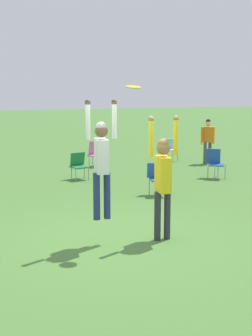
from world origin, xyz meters
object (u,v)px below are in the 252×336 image
Objects in this scene: frisbee at (133,87)px; camping_chair_2 at (79,164)px; camping_chair_5 at (158,176)px; camping_chair_3 at (95,152)px; camping_chair_4 at (169,148)px; person_spectator_near at (208,137)px; camping_chair_0 at (215,161)px; person_jumping at (102,157)px; person_defending at (163,174)px.

camping_chair_2 is (1.00, 6.28, -2.28)m from frisbee.
camping_chair_5 is at bearing 56.49° from frisbee.
camping_chair_3 reaches higher than camping_chair_4.
camping_chair_2 is at bearing -50.19° from camping_chair_5.
camping_chair_3 is 0.55× the size of person_spectator_near.
frisbee is 0.30× the size of camping_chair_0.
person_jumping reaches higher than person_spectator_near.
frisbee is 9.89m from person_spectator_near.
camping_chair_3 is (1.72, 8.45, -0.69)m from person_defending.
camping_chair_4 is at bearing -59.34° from camping_chair_0.
frisbee reaches higher than person_spectator_near.
camping_chair_3 reaches higher than camping_chair_0.
frisbee reaches higher than camping_chair_2.
camping_chair_4 is (0.50, 3.89, -0.03)m from camping_chair_0.
person_jumping is at bearing -90.00° from person_defending.
camping_chair_0 is (4.93, 4.75, -2.22)m from frisbee.
camping_chair_5 is 5.83m from person_spectator_near.
frisbee is 10.44m from camping_chair_4.
camping_chair_2 is at bearing -127.54° from person_spectator_near.
camping_chair_2 is at bearing 34.49° from camping_chair_3.
person_spectator_near is (1.43, 2.61, 0.46)m from camping_chair_0.
camping_chair_3 is 3.15m from camping_chair_4.
camping_chair_4 is at bearing 57.83° from frisbee.
frisbee reaches higher than person_jumping.
person_defending reaches higher than person_spectator_near.
camping_chair_0 is 0.55× the size of person_spectator_near.
camping_chair_4 is 1.65m from person_spectator_near.
person_jumping reaches higher than person_defending.
person_spectator_near is (4.17, 4.04, 0.50)m from camping_chair_5.
camping_chair_2 is 5.02m from camping_chair_4.
person_jumping is 2.29× the size of camping_chair_0.
person_jumping is at bearing -92.78° from person_spectator_near.
person_jumping is 10.38m from camping_chair_4.
person_jumping is 7.18m from camping_chair_0.
person_spectator_near reaches higher than camping_chair_4.
camping_chair_4 is at bearing -23.69° from person_jumping.
camping_chair_5 is (2.71, 3.13, -1.06)m from person_jumping.
camping_chair_2 is 0.96× the size of camping_chair_4.
camping_chair_4 reaches higher than camping_chair_5.
person_spectator_near is (6.88, 7.17, -0.56)m from person_jumping.
person_spectator_near reaches higher than camping_chair_0.
frisbee is at bearing 81.90° from camping_chair_0.
camping_chair_3 is at bearing 14.28° from camping_chair_4.
person_jumping is 9.96m from person_spectator_near.
person_spectator_near is at bearing 49.14° from frisbee.
camping_chair_0 is (4.36, 4.78, -0.68)m from person_defending.
person_defending is 6.51m from camping_chair_0.
camping_chair_0 is at bearing -77.74° from person_spectator_near.
camping_chair_4 is at bearing 167.32° from person_spectator_near.
camping_chair_5 is at bearing 165.58° from person_defending.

